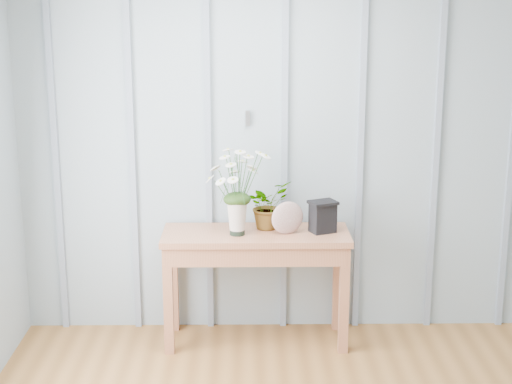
{
  "coord_description": "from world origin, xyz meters",
  "views": [
    {
      "loc": [
        -0.5,
        -2.81,
        2.24
      ],
      "look_at": [
        -0.44,
        1.94,
        1.03
      ],
      "focal_mm": 55.0,
      "sensor_mm": 36.0,
      "label": 1
    }
  ],
  "objects_px": {
    "felt_disc_vessel": "(287,218)",
    "carved_box": "(323,216)",
    "sideboard": "(256,249)",
    "daisy_vase": "(237,177)"
  },
  "relations": [
    {
      "from": "felt_disc_vessel",
      "to": "carved_box",
      "type": "bearing_deg",
      "value": -8.92
    },
    {
      "from": "sideboard",
      "to": "daisy_vase",
      "type": "relative_size",
      "value": 2.0
    },
    {
      "from": "daisy_vase",
      "to": "carved_box",
      "type": "xyz_separation_m",
      "value": [
        0.55,
        0.05,
        -0.27
      ]
    },
    {
      "from": "sideboard",
      "to": "carved_box",
      "type": "relative_size",
      "value": 5.81
    },
    {
      "from": "daisy_vase",
      "to": "felt_disc_vessel",
      "type": "distance_m",
      "value": 0.42
    },
    {
      "from": "carved_box",
      "to": "sideboard",
      "type": "bearing_deg",
      "value": -179.76
    },
    {
      "from": "felt_disc_vessel",
      "to": "carved_box",
      "type": "distance_m",
      "value": 0.23
    },
    {
      "from": "felt_disc_vessel",
      "to": "carved_box",
      "type": "xyz_separation_m",
      "value": [
        0.23,
        0.04,
        -0.0
      ]
    },
    {
      "from": "carved_box",
      "to": "daisy_vase",
      "type": "bearing_deg",
      "value": -175.0
    },
    {
      "from": "sideboard",
      "to": "felt_disc_vessel",
      "type": "bearing_deg",
      "value": -9.96
    }
  ]
}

